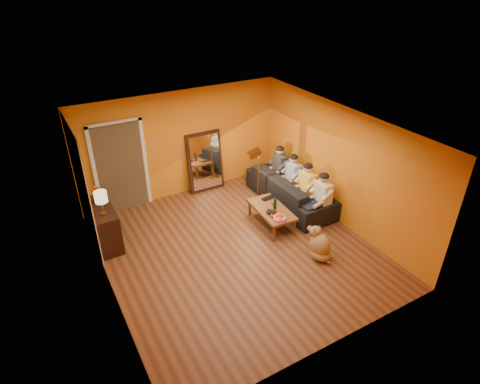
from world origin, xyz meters
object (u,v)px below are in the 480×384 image
table_lamp (102,203)px  laptop (270,199)px  mirror_frame (205,162)px  vase (97,198)px  wine_bottle (275,203)px  floor_lamp (258,178)px  dog (320,243)px  person_far_left (322,198)px  person_far_right (280,169)px  person_mid_left (307,187)px  tumbler (273,203)px  sofa (290,190)px  person_mid_right (293,178)px  coffee_table (271,217)px  sideboard (104,225)px

table_lamp → laptop: size_ratio=1.51×
mirror_frame → laptop: 2.03m
vase → wine_bottle: bearing=-23.0°
wine_bottle → laptop: 0.44m
floor_lamp → dog: size_ratio=2.09×
person_far_left → person_far_right: bearing=90.0°
person_mid_left → tumbler: 0.93m
mirror_frame → sofa: bearing=-48.7°
floor_lamp → vase: floor_lamp is taller
tumbler → person_far_left: bearing=-30.9°
laptop → vase: (-3.51, 1.04, 0.51)m
mirror_frame → person_far_right: mirror_frame is taller
table_lamp → dog: size_ratio=0.74×
tumbler → vase: (-3.45, 1.27, 0.48)m
dog → person_mid_right: (0.84, 2.09, 0.27)m
table_lamp → sofa: 4.31m
table_lamp → sofa: size_ratio=0.20×
person_far_left → person_far_right: 1.65m
tumbler → vase: 3.71m
floor_lamp → person_far_left: 1.55m
dog → sofa: bearing=45.6°
coffee_table → laptop: (0.18, 0.35, 0.22)m
dog → person_mid_left: size_ratio=0.56×
person_mid_left → tumbler: person_mid_left is taller
person_far_right → tumbler: size_ratio=12.91×
sideboard → vase: 0.58m
tumbler → laptop: (0.06, 0.23, -0.03)m
dog → person_far_right: size_ratio=0.56×
sofa → laptop: size_ratio=7.43×
floor_lamp → sofa: bearing=-14.8°
person_far_right → laptop: person_far_right is taller
tumbler → dog: bearing=-87.1°
table_lamp → tumbler: bearing=-11.8°
vase → person_mid_right: bearing=-9.3°
mirror_frame → vase: (-2.79, -0.83, 0.18)m
coffee_table → tumbler: tumbler is taller
mirror_frame → tumbler: 2.22m
person_far_right → person_far_left: bearing=-90.0°
coffee_table → person_far_right: person_far_right is taller
person_far_right → wine_bottle: person_far_right is taller
vase → person_far_right: bearing=-2.2°
mirror_frame → person_mid_left: (1.58, -2.10, -0.15)m
floor_lamp → person_far_right: (0.84, 0.35, -0.11)m
person_mid_right → wine_bottle: person_mid_right is taller
sideboard → sofa: (4.24, -0.57, -0.06)m
sideboard → person_mid_right: person_mid_right is taller
dog → person_mid_right: size_ratio=0.56×
person_far_right → vase: (-4.37, 0.17, 0.33)m
tumbler → mirror_frame: bearing=107.5°
table_lamp → laptop: (3.51, -0.49, -0.67)m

